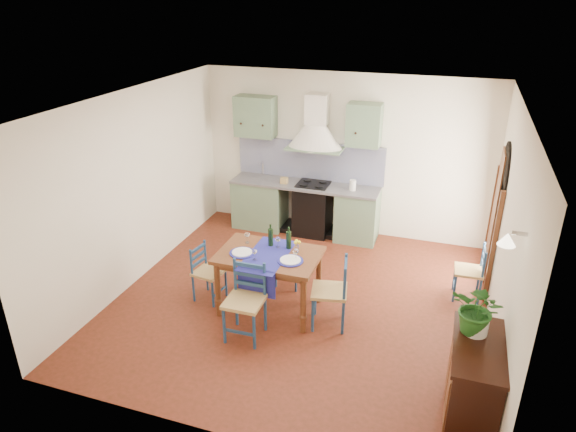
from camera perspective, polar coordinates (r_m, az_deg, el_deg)
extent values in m
plane|color=#441F0E|center=(7.32, 1.32, -9.42)|extent=(5.00, 5.00, 0.00)
cube|color=white|center=(8.93, 6.23, 6.72)|extent=(5.00, 0.04, 2.80)
cube|color=slate|center=(9.38, -3.12, 1.45)|extent=(0.90, 0.60, 0.88)
cube|color=slate|center=(8.92, 7.70, 0.02)|extent=(0.70, 0.60, 0.88)
cube|color=black|center=(9.08, 2.76, 0.68)|extent=(0.60, 0.58, 0.88)
cube|color=gray|center=(8.95, 1.89, 3.50)|extent=(2.60, 0.64, 0.04)
cube|color=silver|center=(9.21, -3.19, 4.06)|extent=(0.45, 0.40, 0.03)
cylinder|color=silver|center=(9.32, -2.80, 5.32)|extent=(0.02, 0.02, 0.26)
cube|color=black|center=(8.90, 2.82, 3.54)|extent=(0.55, 0.48, 0.02)
cube|color=black|center=(9.33, 1.91, -1.35)|extent=(2.60, 0.50, 0.08)
cube|color=#091153|center=(9.08, 2.43, 6.21)|extent=(2.65, 0.05, 0.68)
cube|color=slate|center=(9.05, -3.64, 10.99)|extent=(0.70, 0.34, 0.70)
cube|color=slate|center=(8.54, 8.46, 9.98)|extent=(0.55, 0.34, 0.70)
cone|color=silver|center=(8.70, 3.04, 8.77)|extent=(0.96, 0.96, 0.40)
cube|color=silver|center=(8.68, 3.27, 11.78)|extent=(0.36, 0.30, 0.50)
cube|color=white|center=(6.45, 23.18, -2.16)|extent=(0.04, 5.00, 2.80)
cube|color=black|center=(7.95, 21.92, -1.63)|extent=(0.03, 1.00, 1.65)
cylinder|color=black|center=(7.66, 22.86, 3.95)|extent=(0.03, 1.00, 1.00)
cube|color=brown|center=(7.46, 21.85, -3.31)|extent=(0.06, 0.06, 1.65)
cube|color=brown|center=(8.45, 21.65, -0.10)|extent=(0.06, 0.06, 1.65)
cube|color=brown|center=(8.09, 21.94, 0.02)|extent=(0.04, 0.55, 1.96)
cylinder|color=silver|center=(4.97, 24.43, -1.80)|extent=(0.15, 0.04, 0.04)
cone|color=#FFEDC6|center=(4.99, 23.17, -2.38)|extent=(0.16, 0.16, 0.12)
cube|color=white|center=(7.71, -16.63, 3.01)|extent=(0.04, 5.00, 2.80)
cube|color=silver|center=(6.23, 1.57, 12.64)|extent=(5.00, 5.00, 0.01)
cube|color=brown|center=(6.76, -2.13, -4.41)|extent=(1.33, 0.89, 0.05)
cube|color=brown|center=(6.79, -2.13, -4.90)|extent=(1.20, 0.76, 0.08)
cylinder|color=brown|center=(6.89, -7.79, -8.10)|extent=(0.08, 0.08, 0.79)
cylinder|color=brown|center=(7.45, -5.36, -5.30)|extent=(0.08, 0.08, 0.79)
cylinder|color=brown|center=(6.52, 1.71, -9.92)|extent=(0.08, 0.08, 0.79)
cylinder|color=brown|center=(7.11, 3.43, -6.78)|extent=(0.08, 0.08, 0.79)
cube|color=navy|center=(6.70, -2.30, -4.41)|extent=(0.50, 1.00, 0.01)
cube|color=navy|center=(6.47, -3.53, -7.43)|extent=(0.50, 0.02, 0.38)
cylinder|color=navy|center=(6.76, -5.12, -4.10)|extent=(0.33, 0.33, 0.01)
cylinder|color=white|center=(6.75, -5.12, -4.03)|extent=(0.27, 0.27, 0.01)
cylinder|color=navy|center=(6.55, 0.26, -4.99)|extent=(0.33, 0.33, 0.01)
cylinder|color=white|center=(6.54, 0.26, -4.91)|extent=(0.27, 0.27, 0.01)
cylinder|color=black|center=(6.87, -1.95, -2.15)|extent=(0.07, 0.07, 0.32)
cylinder|color=black|center=(6.80, 0.07, -2.45)|extent=(0.07, 0.07, 0.32)
cylinder|color=white|center=(6.76, 1.00, -3.57)|extent=(0.05, 0.05, 0.10)
sphere|color=yellow|center=(6.72, 1.00, -2.89)|extent=(0.10, 0.10, 0.10)
cylinder|color=navy|center=(6.46, -7.11, -12.01)|extent=(0.04, 0.04, 0.50)
cylinder|color=navy|center=(6.62, -5.82, -8.44)|extent=(0.04, 0.04, 0.98)
cylinder|color=navy|center=(6.33, -3.78, -12.70)|extent=(0.04, 0.04, 0.50)
cylinder|color=navy|center=(6.50, -2.58, -9.04)|extent=(0.04, 0.04, 0.98)
cube|color=tan|center=(6.39, -4.87, -9.44)|extent=(0.47, 0.47, 0.04)
cube|color=navy|center=(6.47, -4.26, -7.52)|extent=(0.42, 0.03, 0.05)
cube|color=navy|center=(6.40, -4.29, -6.52)|extent=(0.42, 0.03, 0.05)
cube|color=navy|center=(6.34, -4.33, -5.50)|extent=(0.42, 0.03, 0.05)
cube|color=navy|center=(6.43, -5.44, -12.75)|extent=(0.39, 0.04, 0.03)
cylinder|color=navy|center=(7.68, 1.81, -5.93)|extent=(0.03, 0.03, 0.41)
cylinder|color=navy|center=(7.32, 0.89, -5.75)|extent=(0.03, 0.03, 0.80)
cylinder|color=navy|center=(7.78, -0.38, -5.47)|extent=(0.03, 0.03, 0.41)
cylinder|color=navy|center=(7.43, -1.38, -5.27)|extent=(0.03, 0.03, 0.80)
cube|color=tan|center=(7.49, 0.24, -4.81)|extent=(0.40, 0.40, 0.04)
cube|color=navy|center=(7.31, -0.26, -4.60)|extent=(0.34, 0.05, 0.04)
cube|color=navy|center=(7.26, -0.26, -3.87)|extent=(0.34, 0.05, 0.04)
cube|color=navy|center=(7.21, -0.26, -3.12)|extent=(0.34, 0.05, 0.04)
cube|color=navy|center=(7.75, 0.70, -5.98)|extent=(0.32, 0.05, 0.02)
cylinder|color=navy|center=(7.16, -8.36, -8.58)|extent=(0.03, 0.03, 0.41)
cylinder|color=navy|center=(7.23, -10.58, -6.57)|extent=(0.03, 0.03, 0.81)
cylinder|color=navy|center=(7.38, -6.91, -7.40)|extent=(0.03, 0.03, 0.41)
cylinder|color=navy|center=(7.45, -9.08, -5.47)|extent=(0.03, 0.03, 0.81)
cube|color=tan|center=(7.24, -8.79, -6.17)|extent=(0.43, 0.43, 0.04)
cube|color=navy|center=(7.27, -9.89, -5.09)|extent=(0.07, 0.34, 0.04)
cube|color=navy|center=(7.22, -9.95, -4.33)|extent=(0.07, 0.34, 0.04)
cube|color=navy|center=(7.17, -10.01, -3.57)|extent=(0.07, 0.34, 0.04)
cube|color=navy|center=(7.29, -7.60, -8.29)|extent=(0.08, 0.33, 0.02)
cylinder|color=navy|center=(6.93, 3.04, -9.18)|extent=(0.04, 0.04, 0.49)
cylinder|color=navy|center=(6.79, 6.32, -7.72)|extent=(0.04, 0.04, 0.95)
cylinder|color=navy|center=(6.61, 2.76, -10.97)|extent=(0.04, 0.04, 0.49)
cylinder|color=navy|center=(6.47, 6.21, -9.49)|extent=(0.04, 0.04, 0.95)
cube|color=tan|center=(6.62, 4.61, -8.30)|extent=(0.52, 0.52, 0.04)
cube|color=navy|center=(6.55, 6.33, -7.41)|extent=(0.10, 0.40, 0.05)
cube|color=navy|center=(6.48, 6.38, -6.45)|extent=(0.10, 0.40, 0.05)
cube|color=navy|center=(6.42, 6.43, -5.47)|extent=(0.10, 0.40, 0.05)
cube|color=navy|center=(6.80, 2.89, -10.42)|extent=(0.10, 0.38, 0.03)
cylinder|color=navy|center=(7.84, 18.00, -6.47)|extent=(0.03, 0.03, 0.42)
cylinder|color=navy|center=(7.78, 20.60, -5.44)|extent=(0.03, 0.03, 0.82)
cylinder|color=navy|center=(7.56, 18.02, -7.69)|extent=(0.03, 0.03, 0.42)
cylinder|color=navy|center=(7.49, 20.72, -6.64)|extent=(0.03, 0.03, 0.82)
cube|color=tan|center=(7.61, 19.45, -5.75)|extent=(0.40, 0.40, 0.04)
cube|color=navy|center=(7.57, 20.80, -5.13)|extent=(0.04, 0.35, 0.04)
cube|color=navy|center=(7.52, 20.92, -4.40)|extent=(0.04, 0.35, 0.04)
cube|color=navy|center=(7.47, 21.05, -3.66)|extent=(0.04, 0.35, 0.04)
cube|color=navy|center=(7.72, 17.97, -7.36)|extent=(0.04, 0.33, 0.02)
cube|color=black|center=(5.60, 19.93, -16.98)|extent=(0.45, 1.00, 0.82)
cube|color=black|center=(5.34, 20.58, -13.50)|extent=(0.50, 1.05, 0.04)
cube|color=brown|center=(5.44, 17.32, -18.57)|extent=(0.02, 0.38, 0.63)
cube|color=brown|center=(5.79, 17.54, -15.56)|extent=(0.02, 0.38, 0.63)
cube|color=black|center=(6.21, 17.67, -17.36)|extent=(0.08, 0.08, 0.08)
cube|color=black|center=(6.24, 21.01, -17.72)|extent=(0.08, 0.08, 0.08)
imported|color=#1F581D|center=(5.34, 20.41, -9.72)|extent=(0.61, 0.57, 0.54)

